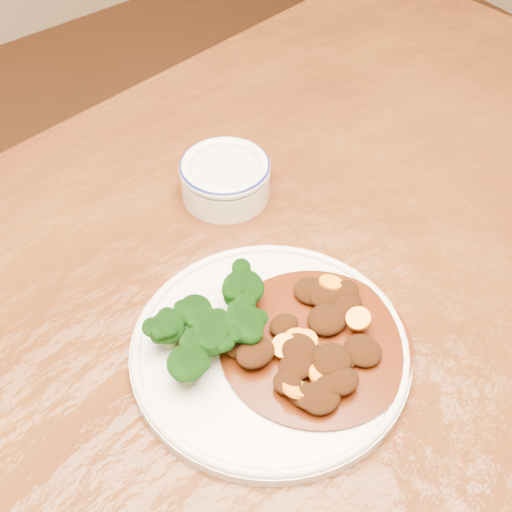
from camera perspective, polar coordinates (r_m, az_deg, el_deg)
dining_table at (r=0.82m, az=0.62°, el=-9.19°), size 1.59×1.07×0.75m
dinner_plate at (r=0.72m, az=1.16°, el=-7.49°), size 0.28×0.28×0.02m
broccoli_florets at (r=0.70m, az=-3.51°, el=-5.50°), size 0.14×0.09×0.05m
mince_stew at (r=0.71m, az=4.80°, el=-7.11°), size 0.19×0.19×0.03m
dip_bowl at (r=0.87m, az=-2.48°, el=6.35°), size 0.11×0.11×0.05m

